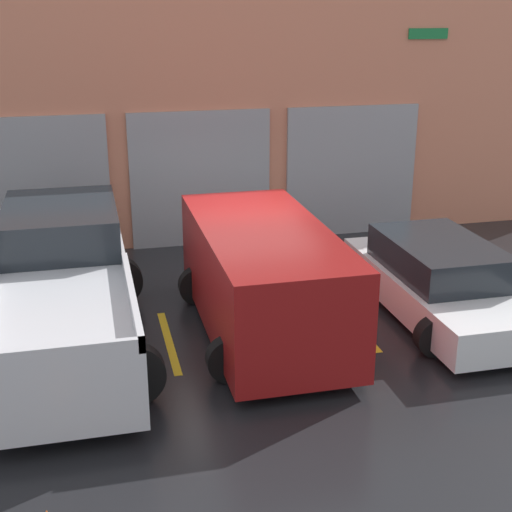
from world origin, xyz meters
TOP-DOWN VIEW (x-y plane):
  - ground_plane at (0.00, 0.00)m, footprint 28.00×28.00m
  - shophouse_building at (-0.01, 3.29)m, footprint 17.32×0.68m
  - pickup_truck at (-2.99, -1.36)m, footprint 2.53×5.44m
  - sedan_white at (2.99, -1.62)m, footprint 2.10×4.36m
  - sedan_side at (0.00, -1.64)m, footprint 2.29×4.47m
  - parking_stripe_left at (-1.50, -1.65)m, footprint 0.12×2.20m
  - parking_stripe_centre at (1.50, -1.65)m, footprint 0.12×2.20m

SIDE VIEW (x-z plane):
  - ground_plane at x=0.00m, z-range 0.00..0.00m
  - parking_stripe_left at x=-1.50m, z-range 0.00..0.01m
  - parking_stripe_centre at x=1.50m, z-range 0.00..0.01m
  - sedan_white at x=2.99m, z-range -0.04..1.21m
  - pickup_truck at x=-2.99m, z-range -0.05..1.81m
  - sedan_side at x=0.00m, z-range 0.07..1.79m
  - shophouse_building at x=-0.01m, z-range -0.05..5.72m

